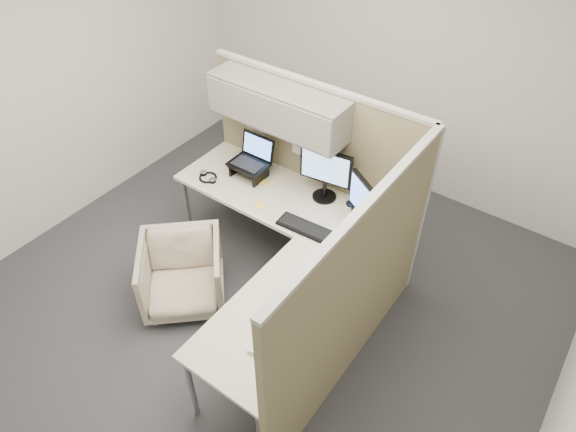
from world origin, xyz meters
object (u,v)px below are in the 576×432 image
Objects in this scene: office_chair at (182,272)px; keyboard at (306,228)px; desk at (281,242)px; monitor_left at (326,171)px.

keyboard is (0.76, 0.65, 0.41)m from office_chair.
monitor_left is (0.00, 0.60, 0.32)m from desk.
desk is 0.89m from office_chair.
monitor_left is 1.01× the size of keyboard.
keyboard reaches higher than desk.
monitor_left is at bearing 15.34° from office_chair.
office_chair is at bearing -130.12° from monitor_left.
monitor_left is 0.50m from keyboard.
desk reaches higher than office_chair.
office_chair is 1.42× the size of monitor_left.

